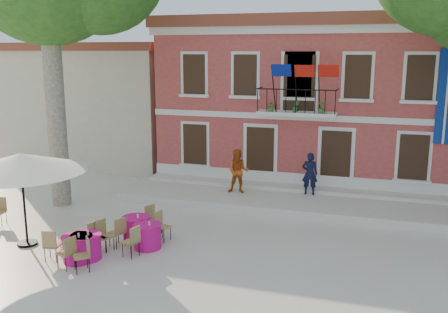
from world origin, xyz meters
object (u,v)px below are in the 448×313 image
pedestrian_navy (310,174)px  cafe_table_3 (136,227)px  pedestrian_orange (238,171)px  cafe_table_1 (147,235)px  patio_umbrella (21,163)px  cafe_table_0 (77,247)px  cafe_table_4 (87,245)px

pedestrian_navy → cafe_table_3: (-4.74, -5.90, -0.74)m
pedestrian_orange → cafe_table_1: 5.98m
patio_umbrella → cafe_table_0: patio_umbrella is taller
cafe_table_1 → cafe_table_4: 1.85m
pedestrian_orange → patio_umbrella: bearing=-133.1°
patio_umbrella → cafe_table_1: 4.46m
cafe_table_3 → pedestrian_navy: bearing=51.3°
cafe_table_1 → pedestrian_navy: bearing=57.7°
pedestrian_navy → cafe_table_4: (-5.40, -7.73, -0.74)m
cafe_table_3 → cafe_table_4: same height
pedestrian_navy → cafe_table_4: bearing=51.2°
pedestrian_orange → cafe_table_0: (-2.75, -7.30, -0.77)m
cafe_table_0 → cafe_table_3: same height
patio_umbrella → cafe_table_4: patio_umbrella is taller
pedestrian_orange → cafe_table_0: 7.84m
patio_umbrella → cafe_table_1: patio_umbrella is taller
patio_umbrella → cafe_table_1: size_ratio=2.02×
cafe_table_1 → cafe_table_4: size_ratio=1.00×
pedestrian_navy → pedestrian_orange: pedestrian_orange is taller
cafe_table_1 → cafe_table_0: bearing=-134.7°
cafe_table_0 → cafe_table_1: bearing=45.3°
cafe_table_1 → cafe_table_4: (-1.33, -1.29, 0.00)m
pedestrian_orange → cafe_table_0: bearing=-116.9°
patio_umbrella → cafe_table_3: size_ratio=2.06×
cafe_table_0 → pedestrian_orange: bearing=69.3°
pedestrian_orange → cafe_table_3: (-1.92, -5.26, -0.78)m
patio_umbrella → cafe_table_4: size_ratio=2.02×
patio_umbrella → pedestrian_orange: patio_umbrella is taller
patio_umbrella → pedestrian_navy: bearing=43.1°
cafe_table_4 → pedestrian_navy: bearing=55.0°
cafe_table_1 → patio_umbrella: bearing=-166.7°
patio_umbrella → pedestrian_orange: size_ratio=2.20×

